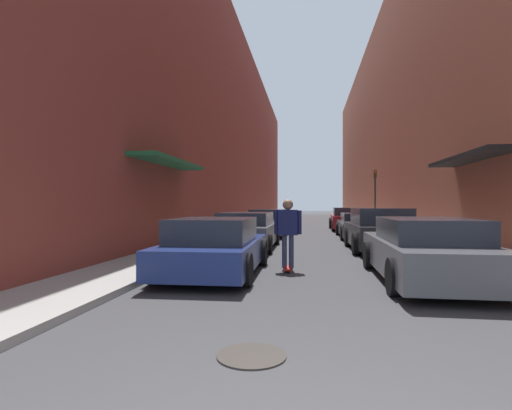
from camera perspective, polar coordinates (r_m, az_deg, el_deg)
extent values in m
plane|color=#38383A|center=(26.30, 7.82, -3.22)|extent=(133.77, 133.77, 0.00)
cube|color=gray|center=(32.62, 0.50, -2.48)|extent=(1.80, 60.80, 0.12)
cube|color=gray|center=(32.65, 15.05, -2.48)|extent=(1.80, 60.80, 0.12)
cube|color=brown|center=(33.57, -4.50, 9.96)|extent=(4.00, 60.80, 14.55)
cube|color=#1E6038|center=(13.44, -12.20, 5.98)|extent=(1.00, 4.80, 0.12)
cube|color=brown|center=(33.72, 20.04, 10.95)|extent=(4.00, 60.80, 15.76)
cube|color=black|center=(13.51, 28.23, 5.94)|extent=(1.00, 4.80, 0.12)
cube|color=navy|center=(8.84, -5.78, -6.88)|extent=(1.87, 4.23, 0.55)
cube|color=#232833|center=(8.58, -6.11, -3.56)|extent=(1.63, 2.21, 0.50)
cylinder|color=black|center=(10.33, -8.93, -6.62)|extent=(0.18, 0.63, 0.63)
cylinder|color=black|center=(9.98, 0.98, -6.86)|extent=(0.18, 0.63, 0.63)
cylinder|color=black|center=(7.89, -14.39, -8.72)|extent=(0.18, 0.63, 0.63)
cylinder|color=black|center=(7.42, -1.37, -9.28)|extent=(0.18, 0.63, 0.63)
cube|color=#515459|center=(13.83, -1.25, -4.13)|extent=(1.85, 4.79, 0.67)
cube|color=#232833|center=(13.57, -1.40, -1.93)|extent=(1.62, 2.49, 0.41)
cylinder|color=black|center=(15.46, -3.71, -4.43)|extent=(0.18, 0.60, 0.60)
cylinder|color=black|center=(15.21, 2.97, -4.51)|extent=(0.18, 0.60, 0.60)
cylinder|color=black|center=(12.58, -6.36, -5.47)|extent=(0.18, 0.60, 0.60)
cylinder|color=black|center=(12.27, 1.86, -5.61)|extent=(0.18, 0.60, 0.60)
cube|color=#515459|center=(19.53, 1.81, -2.88)|extent=(1.87, 4.72, 0.68)
cube|color=#232833|center=(19.28, 1.74, -1.26)|extent=(1.60, 2.47, 0.43)
cylinder|color=black|center=(21.08, -0.11, -3.22)|extent=(0.18, 0.61, 0.61)
cylinder|color=black|center=(20.92, 4.56, -3.24)|extent=(0.18, 0.61, 0.61)
cylinder|color=black|center=(18.22, -1.34, -3.74)|extent=(0.18, 0.61, 0.61)
cylinder|color=black|center=(18.03, 4.07, -3.78)|extent=(0.18, 0.61, 0.61)
cube|color=gray|center=(25.11, 3.08, -2.31)|extent=(1.85, 4.48, 0.56)
cube|color=#232833|center=(24.88, 3.04, -1.15)|extent=(1.59, 2.34, 0.46)
cylinder|color=black|center=(26.57, 1.47, -2.45)|extent=(0.18, 0.68, 0.68)
cylinder|color=black|center=(26.44, 5.18, -2.46)|extent=(0.18, 0.68, 0.68)
cylinder|color=black|center=(23.84, 0.76, -2.74)|extent=(0.18, 0.68, 0.68)
cylinder|color=black|center=(23.69, 4.90, -2.76)|extent=(0.18, 0.68, 0.68)
cube|color=#515459|center=(8.64, 22.91, -6.75)|extent=(1.85, 4.64, 0.64)
cube|color=#232833|center=(8.37, 23.33, -3.26)|extent=(1.60, 2.42, 0.44)
cylinder|color=black|center=(9.88, 15.73, -6.91)|extent=(0.18, 0.63, 0.63)
cylinder|color=black|center=(10.28, 25.54, -6.65)|extent=(0.18, 0.63, 0.63)
cylinder|color=black|center=(7.08, 19.06, -9.70)|extent=(0.18, 0.63, 0.63)
cylinder|color=black|center=(7.62, 32.27, -9.01)|extent=(0.18, 0.63, 0.63)
cube|color=#232326|center=(13.70, 17.23, -4.07)|extent=(1.96, 4.13, 0.69)
cube|color=#232833|center=(13.46, 17.37, -1.55)|extent=(1.69, 2.16, 0.53)
cylinder|color=black|center=(14.84, 12.94, -4.48)|extent=(0.18, 0.68, 0.68)
cylinder|color=black|center=(15.12, 19.83, -4.40)|extent=(0.18, 0.68, 0.68)
cylinder|color=black|center=(12.34, 14.03, -5.41)|extent=(0.18, 0.68, 0.68)
cylinder|color=black|center=(12.67, 22.26, -5.27)|extent=(0.18, 0.68, 0.68)
cube|color=#232326|center=(18.78, 14.60, -3.18)|extent=(1.88, 4.76, 0.56)
cube|color=#232833|center=(18.52, 14.69, -1.74)|extent=(1.63, 2.49, 0.40)
cylinder|color=black|center=(20.16, 11.59, -3.35)|extent=(0.18, 0.62, 0.62)
cylinder|color=black|center=(20.36, 16.58, -3.32)|extent=(0.18, 0.62, 0.62)
cylinder|color=black|center=(17.24, 12.27, -3.94)|extent=(0.18, 0.62, 0.62)
cylinder|color=black|center=(17.47, 18.08, -3.89)|extent=(0.18, 0.62, 0.62)
cube|color=maroon|center=(24.23, 12.78, -2.25)|extent=(1.84, 4.44, 0.69)
cube|color=#232833|center=(23.99, 12.83, -0.91)|extent=(1.58, 2.32, 0.46)
cylinder|color=black|center=(25.53, 10.61, -2.56)|extent=(0.18, 0.68, 0.68)
cylinder|color=black|center=(25.68, 14.39, -2.55)|extent=(0.18, 0.68, 0.68)
cylinder|color=black|center=(22.82, 10.97, -2.88)|extent=(0.18, 0.68, 0.68)
cylinder|color=black|center=(22.98, 15.19, -2.86)|extent=(0.18, 0.68, 0.68)
cube|color=#B2231E|center=(9.24, 4.57, -8.97)|extent=(0.20, 0.78, 0.02)
cylinder|color=beige|center=(9.50, 4.19, -8.95)|extent=(0.03, 0.06, 0.06)
cylinder|color=beige|center=(9.49, 5.12, -8.96)|extent=(0.03, 0.06, 0.06)
cylinder|color=beige|center=(9.01, 4.00, -9.45)|extent=(0.03, 0.06, 0.06)
cylinder|color=beige|center=(9.00, 4.98, -9.46)|extent=(0.03, 0.06, 0.06)
cylinder|color=#2D3351|center=(9.20, 4.08, -6.60)|extent=(0.11, 0.11, 0.75)
cylinder|color=#2D3351|center=(9.19, 5.06, -6.61)|extent=(0.11, 0.11, 0.75)
cube|color=#191E4C|center=(9.14, 4.57, -2.48)|extent=(0.45, 0.20, 0.57)
sphere|color=#8C664C|center=(9.13, 4.57, 0.07)|extent=(0.24, 0.24, 0.24)
cylinder|color=#191E4C|center=(9.16, 2.90, -2.48)|extent=(0.09, 0.09, 0.54)
cylinder|color=#191E4C|center=(9.13, 6.25, -2.48)|extent=(0.09, 0.09, 0.54)
cylinder|color=#332D28|center=(4.26, -0.65, -20.71)|extent=(0.70, 0.70, 0.02)
cylinder|color=#2D2D2D|center=(24.73, 16.65, 0.82)|extent=(0.10, 0.10, 3.43)
cube|color=#332D0F|center=(24.79, 16.65, 4.27)|extent=(0.16, 0.16, 0.45)
sphere|color=red|center=(24.71, 16.69, 4.54)|extent=(0.11, 0.11, 0.11)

